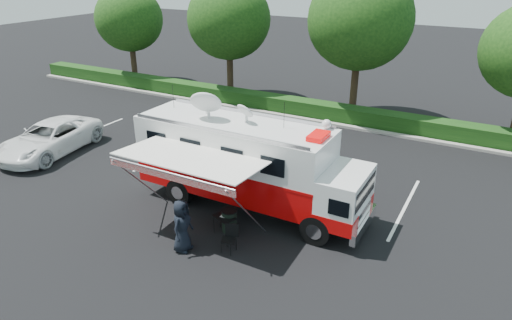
{
  "coord_description": "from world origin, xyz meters",
  "views": [
    {
      "loc": [
        8.0,
        -13.96,
        9.25
      ],
      "look_at": [
        0.0,
        0.5,
        1.9
      ],
      "focal_mm": 32.0,
      "sensor_mm": 36.0,
      "label": 1
    }
  ],
  "objects_px": {
    "white_suv": "(52,153)",
    "folding_table": "(224,218)",
    "command_truck": "(248,164)",
    "trash_bin": "(229,220)"
  },
  "relations": [
    {
      "from": "white_suv",
      "to": "folding_table",
      "type": "distance_m",
      "value": 12.06
    },
    {
      "from": "command_truck",
      "to": "trash_bin",
      "type": "distance_m",
      "value": 2.4
    },
    {
      "from": "white_suv",
      "to": "command_truck",
      "type": "bearing_deg",
      "value": -7.98
    },
    {
      "from": "command_truck",
      "to": "trash_bin",
      "type": "bearing_deg",
      "value": -81.57
    },
    {
      "from": "command_truck",
      "to": "white_suv",
      "type": "xyz_separation_m",
      "value": [
        -11.69,
        -0.05,
        -1.92
      ]
    },
    {
      "from": "command_truck",
      "to": "folding_table",
      "type": "xyz_separation_m",
      "value": [
        0.18,
        -2.06,
        -1.29
      ]
    },
    {
      "from": "white_suv",
      "to": "trash_bin",
      "type": "distance_m",
      "value": 12.11
    },
    {
      "from": "trash_bin",
      "to": "command_truck",
      "type": "bearing_deg",
      "value": 98.43
    },
    {
      "from": "command_truck",
      "to": "folding_table",
      "type": "relative_size",
      "value": 9.86
    },
    {
      "from": "command_truck",
      "to": "white_suv",
      "type": "distance_m",
      "value": 11.85
    }
  ]
}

